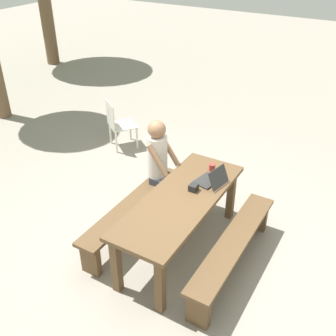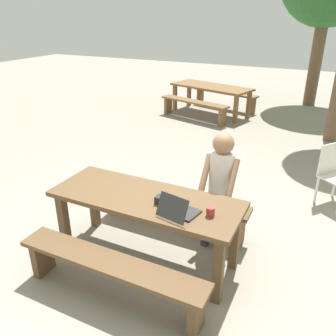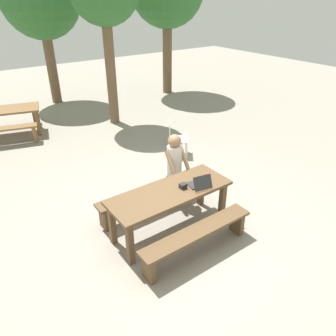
% 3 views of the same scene
% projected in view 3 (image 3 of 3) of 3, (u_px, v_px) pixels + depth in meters
% --- Properties ---
extents(ground_plane, '(30.00, 30.00, 0.00)m').
position_uv_depth(ground_plane, '(170.00, 230.00, 5.38)').
color(ground_plane, gray).
extents(picnic_table_front, '(2.00, 0.75, 0.77)m').
position_uv_depth(picnic_table_front, '(170.00, 197.00, 5.07)').
color(picnic_table_front, brown).
rests_on(picnic_table_front, ground).
extents(bench_near, '(1.91, 0.30, 0.45)m').
position_uv_depth(bench_near, '(197.00, 236.00, 4.73)').
color(bench_near, brown).
rests_on(bench_near, ground).
extents(bench_far, '(1.91, 0.30, 0.45)m').
position_uv_depth(bench_far, '(147.00, 194.00, 5.70)').
color(bench_far, brown).
rests_on(bench_far, ground).
extents(laptop, '(0.36, 0.38, 0.23)m').
position_uv_depth(laptop, '(200.00, 184.00, 5.09)').
color(laptop, '#2D2D2D').
rests_on(laptop, picnic_table_front).
extents(small_pouch, '(0.10, 0.09, 0.08)m').
position_uv_depth(small_pouch, '(183.00, 186.00, 5.06)').
color(small_pouch, black).
rests_on(small_pouch, picnic_table_front).
extents(coffee_mug, '(0.08, 0.08, 0.09)m').
position_uv_depth(coffee_mug, '(207.00, 176.00, 5.32)').
color(coffee_mug, '#99332D').
rests_on(coffee_mug, picnic_table_front).
extents(person_seated, '(0.38, 0.39, 1.34)m').
position_uv_depth(person_seated, '(176.00, 164.00, 5.76)').
color(person_seated, '#333847').
rests_on(person_seated, ground).
extents(plastic_chair, '(0.62, 0.62, 0.87)m').
position_uv_depth(plastic_chair, '(175.00, 137.00, 7.65)').
color(plastic_chair, silver).
rests_on(plastic_chair, ground).
extents(bench_mid_north, '(1.93, 0.80, 0.47)m').
position_uv_depth(bench_mid_north, '(2.00, 115.00, 9.32)').
color(bench_mid_north, brown).
rests_on(bench_mid_north, ground).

